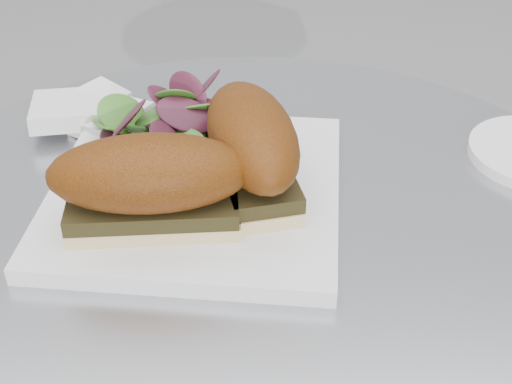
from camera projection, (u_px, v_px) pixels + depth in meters
plate at (196, 191)px, 0.64m from camera, size 0.29×0.29×0.02m
sandwich_left at (151, 182)px, 0.56m from camera, size 0.16×0.08×0.08m
sandwich_right at (252, 144)px, 0.61m from camera, size 0.10×0.17×0.08m
salad at (162, 117)px, 0.68m from camera, size 0.12×0.12×0.05m
napkin at (93, 119)px, 0.74m from camera, size 0.13×0.13×0.02m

